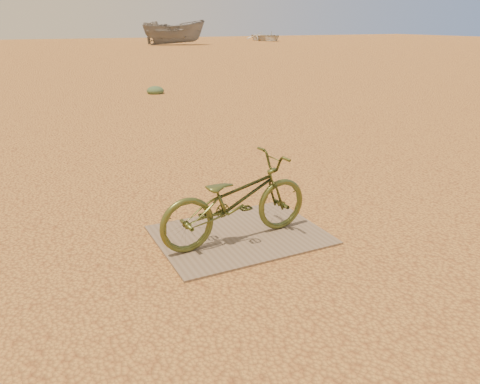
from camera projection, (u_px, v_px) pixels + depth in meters
name	position (u px, v px, depth m)	size (l,w,h in m)	color
ground	(196.00, 241.00, 4.57)	(120.00, 120.00, 0.00)	#C3893E
plywood_board	(240.00, 235.00, 4.67)	(1.62, 1.22, 0.02)	#73614D
bicycle	(236.00, 200.00, 4.42)	(0.54, 1.56, 0.82)	#4B5523
boat_mid_right	(174.00, 32.00, 42.11)	(2.10, 5.57, 2.16)	slate
boat_far_right	(267.00, 36.00, 51.10)	(3.33, 4.67, 0.97)	beige
kale_b	(155.00, 93.00, 13.89)	(0.51, 0.51, 0.28)	#4C6644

